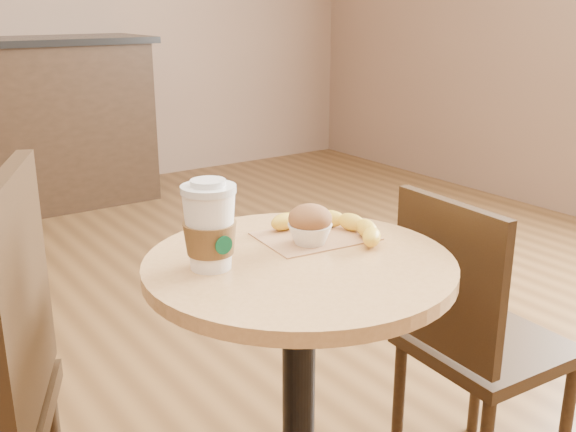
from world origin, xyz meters
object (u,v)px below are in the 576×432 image
object	(u,v)px
chair_right	(473,336)
banana	(332,228)
coffee_cup	(210,229)
muffin	(310,224)
cafe_table	(299,368)

from	to	relation	value
chair_right	banana	bearing A→B (deg)	76.90
chair_right	banana	world-z (taller)	chair_right
coffee_cup	muffin	size ratio (longest dim) A/B	1.85
muffin	banana	size ratio (longest dim) A/B	0.36
muffin	cafe_table	bearing A→B (deg)	-140.04
chair_right	banana	size ratio (longest dim) A/B	3.10
muffin	banana	bearing A→B (deg)	7.32
chair_right	coffee_cup	distance (m)	0.78
chair_right	banana	distance (m)	0.51
cafe_table	banana	world-z (taller)	banana
cafe_table	chair_right	world-z (taller)	chair_right
chair_right	muffin	size ratio (longest dim) A/B	8.55
chair_right	muffin	bearing A→B (deg)	80.30
muffin	banana	distance (m)	0.07
cafe_table	chair_right	xyz separation A→B (m)	(0.51, -0.04, -0.06)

